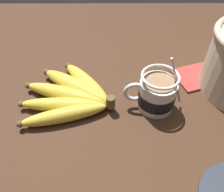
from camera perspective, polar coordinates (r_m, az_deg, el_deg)
table at (r=52.73cm, az=3.38°, el=-3.98°), size 116.27×116.27×3.94cm
coffee_mug at (r=49.25cm, az=11.54°, el=0.44°), size 13.37×8.33×13.56cm
banana_bunch at (r=52.02cm, az=-10.55°, el=0.33°), size 22.03×22.22×4.20cm
napkin at (r=63.09cm, az=22.00°, el=4.93°), size 15.50×12.92×0.60cm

